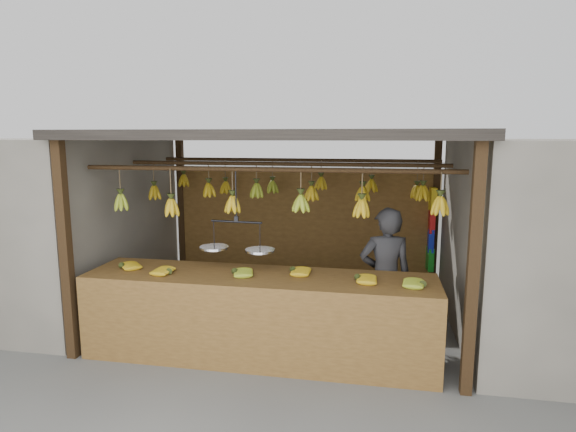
# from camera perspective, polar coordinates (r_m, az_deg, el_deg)

# --- Properties ---
(ground) EXTENTS (80.00, 80.00, 0.00)m
(ground) POSITION_cam_1_polar(r_m,az_deg,el_deg) (6.39, -0.51, -12.03)
(ground) COLOR #5B5B57
(stall) EXTENTS (4.30, 3.30, 2.40)m
(stall) POSITION_cam_1_polar(r_m,az_deg,el_deg) (6.28, 0.05, 6.10)
(stall) COLOR black
(stall) RESTS_ON ground
(neighbor_left) EXTENTS (3.00, 3.00, 2.30)m
(neighbor_left) POSITION_cam_1_polar(r_m,az_deg,el_deg) (7.62, -28.16, -0.66)
(neighbor_left) COLOR slate
(neighbor_left) RESTS_ON ground
(counter) EXTENTS (3.69, 0.84, 0.96)m
(counter) POSITION_cam_1_polar(r_m,az_deg,el_deg) (5.02, -3.77, -9.50)
(counter) COLOR brown
(counter) RESTS_ON ground
(hanging_bananas) EXTENTS (3.65, 2.25, 0.38)m
(hanging_bananas) POSITION_cam_1_polar(r_m,az_deg,el_deg) (5.99, -0.56, 2.70)
(hanging_bananas) COLOR #92A523
(hanging_bananas) RESTS_ON ground
(balance_scale) EXTENTS (0.83, 0.34, 0.87)m
(balance_scale) POSITION_cam_1_polar(r_m,az_deg,el_deg) (5.18, -6.09, -3.49)
(balance_scale) COLOR black
(balance_scale) RESTS_ON ground
(vendor) EXTENTS (0.64, 0.48, 1.58)m
(vendor) POSITION_cam_1_polar(r_m,az_deg,el_deg) (5.45, 11.45, -7.22)
(vendor) COLOR #262628
(vendor) RESTS_ON ground
(bag_bundles) EXTENTS (0.08, 0.26, 1.22)m
(bag_bundles) POSITION_cam_1_polar(r_m,az_deg,el_deg) (7.35, 16.62, -1.58)
(bag_bundles) COLOR yellow
(bag_bundles) RESTS_ON ground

